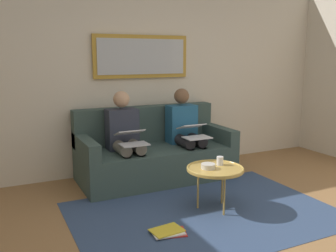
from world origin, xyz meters
name	(u,v)px	position (x,y,z in m)	size (l,w,h in m)	color
wall_rear	(139,75)	(0.00, -2.60, 1.30)	(6.00, 0.12, 2.60)	beige
area_rug	(205,213)	(0.00, -0.85, 0.00)	(2.60, 1.80, 0.01)	#33476B
couch	(154,154)	(0.00, -2.12, 0.31)	(1.94, 0.90, 0.90)	#384C47
framed_mirror	(142,57)	(0.00, -2.51, 1.55)	(1.32, 0.05, 0.56)	#B7892D
coffee_table	(215,169)	(-0.15, -0.90, 0.43)	(0.58, 0.58, 0.45)	tan
cup	(220,161)	(-0.25, -0.97, 0.49)	(0.07, 0.07, 0.09)	silver
bowl	(208,166)	(-0.07, -0.91, 0.47)	(0.15, 0.15, 0.05)	beige
person_left	(185,130)	(-0.41, -2.05, 0.61)	(0.38, 0.58, 1.14)	#235B84
laptop_white	(194,131)	(-0.41, -1.81, 0.63)	(0.32, 0.38, 0.16)	white
person_right	(125,135)	(0.41, -2.05, 0.61)	(0.38, 0.58, 1.14)	#2D3342
laptop_silver	(132,138)	(0.41, -1.81, 0.63)	(0.32, 0.37, 0.16)	silver
magazine_stack	(168,232)	(0.52, -0.61, 0.02)	(0.34, 0.27, 0.03)	red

